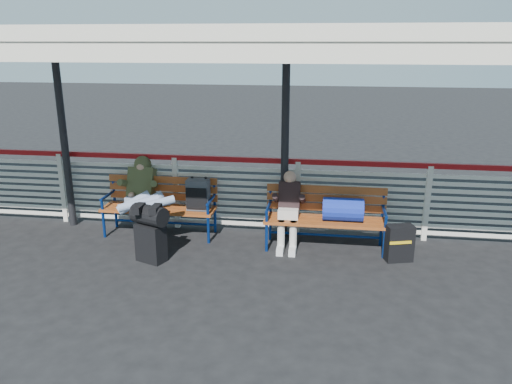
% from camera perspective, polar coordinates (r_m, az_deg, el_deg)
% --- Properties ---
extents(ground, '(60.00, 60.00, 0.00)m').
position_cam_1_polar(ground, '(6.90, -13.52, -9.46)').
color(ground, black).
rests_on(ground, ground).
extents(fence, '(12.08, 0.08, 1.24)m').
position_cam_1_polar(fence, '(8.33, -9.11, 0.31)').
color(fence, silver).
rests_on(fence, ground).
extents(canopy, '(12.60, 3.60, 3.16)m').
position_cam_1_polar(canopy, '(7.01, -12.61, 16.79)').
color(canopy, silver).
rests_on(canopy, ground).
extents(luggage_stack, '(0.57, 0.45, 0.83)m').
position_cam_1_polar(luggage_stack, '(7.16, -12.00, -4.38)').
color(luggage_stack, black).
rests_on(luggage_stack, ground).
extents(bench_left, '(1.80, 0.56, 0.95)m').
position_cam_1_polar(bench_left, '(8.02, -9.42, -0.76)').
color(bench_left, '#AC5A21').
rests_on(bench_left, ground).
extents(bench_right, '(1.80, 0.56, 0.92)m').
position_cam_1_polar(bench_right, '(7.47, 8.94, -2.14)').
color(bench_right, '#AC5A21').
rests_on(bench_right, ground).
extents(traveler_man, '(0.94, 1.64, 0.77)m').
position_cam_1_polar(traveler_man, '(7.80, -12.80, -0.68)').
color(traveler_man, '#97B1CB').
rests_on(traveler_man, ground).
extents(companion_person, '(0.32, 0.66, 1.15)m').
position_cam_1_polar(companion_person, '(7.48, 3.74, -1.94)').
color(companion_person, beige).
rests_on(companion_person, ground).
extents(suitcase_side, '(0.42, 0.32, 0.53)m').
position_cam_1_polar(suitcase_side, '(7.38, 16.04, -5.63)').
color(suitcase_side, black).
rests_on(suitcase_side, ground).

